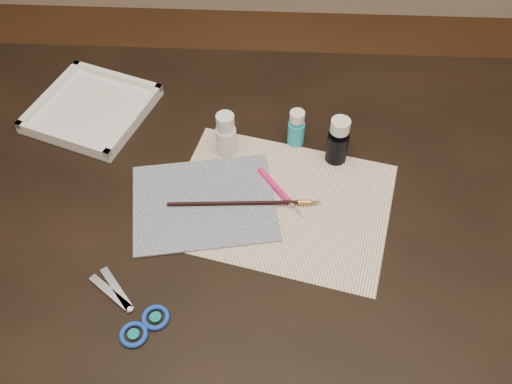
{
  "coord_description": "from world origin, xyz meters",
  "views": [
    {
      "loc": [
        0.03,
        -0.6,
        1.54
      ],
      "look_at": [
        0.0,
        0.0,
        0.8
      ],
      "focal_mm": 40.0,
      "sensor_mm": 36.0,
      "label": 1
    }
  ],
  "objects_px": {
    "paper": "(281,204)",
    "scissors": "(121,306)",
    "canvas": "(204,203)",
    "paint_bottle_navy": "(338,140)",
    "paint_bottle_cyan": "(296,128)",
    "paint_bottle_white": "(226,134)",
    "palette_tray": "(92,108)"
  },
  "relations": [
    {
      "from": "paper",
      "to": "scissors",
      "type": "distance_m",
      "value": 0.32
    },
    {
      "from": "canvas",
      "to": "paint_bottle_navy",
      "type": "bearing_deg",
      "value": 26.89
    },
    {
      "from": "paint_bottle_cyan",
      "to": "paint_bottle_navy",
      "type": "xyz_separation_m",
      "value": [
        0.08,
        -0.04,
        0.01
      ]
    },
    {
      "from": "canvas",
      "to": "paint_bottle_cyan",
      "type": "height_order",
      "value": "paint_bottle_cyan"
    },
    {
      "from": "paint_bottle_navy",
      "to": "canvas",
      "type": "bearing_deg",
      "value": -153.11
    },
    {
      "from": "canvas",
      "to": "scissors",
      "type": "height_order",
      "value": "scissors"
    },
    {
      "from": "canvas",
      "to": "paint_bottle_cyan",
      "type": "bearing_deg",
      "value": 44.74
    },
    {
      "from": "scissors",
      "to": "paint_bottle_cyan",
      "type": "bearing_deg",
      "value": -88.89
    },
    {
      "from": "paper",
      "to": "paint_bottle_white",
      "type": "height_order",
      "value": "paint_bottle_white"
    },
    {
      "from": "paint_bottle_white",
      "to": "scissors",
      "type": "bearing_deg",
      "value": -112.01
    },
    {
      "from": "paint_bottle_white",
      "to": "scissors",
      "type": "xyz_separation_m",
      "value": [
        -0.14,
        -0.33,
        -0.04
      ]
    },
    {
      "from": "canvas",
      "to": "scissors",
      "type": "distance_m",
      "value": 0.23
    },
    {
      "from": "scissors",
      "to": "canvas",
      "type": "bearing_deg",
      "value": -79.87
    },
    {
      "from": "paper",
      "to": "paint_bottle_white",
      "type": "relative_size",
      "value": 4.06
    },
    {
      "from": "paper",
      "to": "palette_tray",
      "type": "height_order",
      "value": "palette_tray"
    },
    {
      "from": "canvas",
      "to": "paper",
      "type": "bearing_deg",
      "value": 2.73
    },
    {
      "from": "paint_bottle_cyan",
      "to": "scissors",
      "type": "relative_size",
      "value": 0.47
    },
    {
      "from": "palette_tray",
      "to": "scissors",
      "type": "bearing_deg",
      "value": -71.46
    },
    {
      "from": "paint_bottle_white",
      "to": "paint_bottle_navy",
      "type": "height_order",
      "value": "paint_bottle_navy"
    },
    {
      "from": "canvas",
      "to": "palette_tray",
      "type": "height_order",
      "value": "palette_tray"
    },
    {
      "from": "palette_tray",
      "to": "paper",
      "type": "bearing_deg",
      "value": -29.27
    },
    {
      "from": "paint_bottle_cyan",
      "to": "scissors",
      "type": "distance_m",
      "value": 0.45
    },
    {
      "from": "paper",
      "to": "paint_bottle_navy",
      "type": "height_order",
      "value": "paint_bottle_navy"
    },
    {
      "from": "paint_bottle_cyan",
      "to": "scissors",
      "type": "xyz_separation_m",
      "value": [
        -0.26,
        -0.37,
        -0.03
      ]
    },
    {
      "from": "paint_bottle_white",
      "to": "canvas",
      "type": "bearing_deg",
      "value": -103.26
    },
    {
      "from": "paint_bottle_white",
      "to": "scissors",
      "type": "height_order",
      "value": "paint_bottle_white"
    },
    {
      "from": "paper",
      "to": "palette_tray",
      "type": "bearing_deg",
      "value": 150.73
    },
    {
      "from": "paint_bottle_cyan",
      "to": "paint_bottle_white",
      "type": "bearing_deg",
      "value": -166.46
    },
    {
      "from": "canvas",
      "to": "paint_bottle_navy",
      "type": "height_order",
      "value": "paint_bottle_navy"
    },
    {
      "from": "canvas",
      "to": "paint_bottle_white",
      "type": "distance_m",
      "value": 0.14
    },
    {
      "from": "paint_bottle_navy",
      "to": "palette_tray",
      "type": "relative_size",
      "value": 0.46
    },
    {
      "from": "paint_bottle_cyan",
      "to": "palette_tray",
      "type": "bearing_deg",
      "value": 171.21
    }
  ]
}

